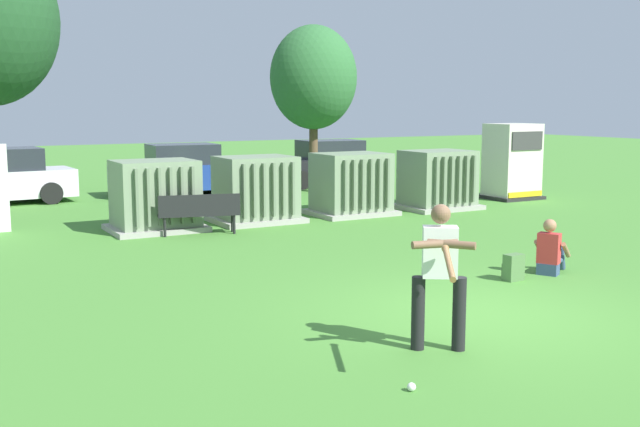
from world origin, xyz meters
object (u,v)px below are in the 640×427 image
transformer_west (155,197)px  park_bench (199,211)px  transformer_mid_west (256,190)px  transformer_mid_east (351,185)px  sports_ball (411,387)px  transformer_east (438,180)px  backpack (513,268)px  batter (440,270)px  seated_spectator (550,252)px  generator_enclosure (512,162)px  parked_car_left_of_center (180,171)px  parked_car_right_of_center (327,164)px

transformer_west → park_bench: transformer_west is taller
transformer_mid_west → transformer_mid_east: same height
transformer_mid_west → sports_ball: transformer_mid_west is taller
transformer_east → backpack: bearing=-119.5°
park_bench → transformer_west: bearing=122.7°
batter → seated_spectator: 4.89m
generator_enclosure → park_bench: bearing=-171.6°
sports_ball → parked_car_left_of_center: bearing=78.8°
transformer_mid_west → batter: (-2.20, -10.09, 0.19)m
transformer_mid_west → backpack: 7.90m
park_bench → parked_car_left_of_center: size_ratio=0.43×
transformer_west → transformer_mid_east: size_ratio=1.00×
transformer_east → batter: (-7.59, -9.83, 0.19)m
generator_enclosure → parked_car_right_of_center: generator_enclosure is taller
transformer_east → seated_spectator: bearing=-114.2°
backpack → transformer_mid_west: bearing=98.2°
generator_enclosure → seated_spectator: (-6.75, -8.17, -0.76)m
backpack → transformer_west: bearing=115.5°
transformer_west → parked_car_right_of_center: size_ratio=0.48×
transformer_west → parked_car_right_of_center: bearing=38.6°
generator_enclosure → sports_ball: bearing=-136.5°
parked_car_left_of_center → transformer_mid_east: bearing=-69.4°
park_bench → sports_ball: bearing=-97.7°
transformer_west → backpack: 8.57m
transformer_east → batter: batter is taller
transformer_west → transformer_east: same height
transformer_mid_west → transformer_east: size_ratio=1.00×
generator_enclosure → backpack: (-7.66, -8.24, -0.92)m
generator_enclosure → sports_ball: (-12.00, -11.41, -1.09)m
generator_enclosure → park_bench: (-10.67, -1.57, -0.60)m
seated_spectator → parked_car_left_of_center: 14.34m
sports_ball → parked_car_right_of_center: parked_car_right_of_center is taller
transformer_mid_east → batter: bearing=-116.1°
transformer_west → seated_spectator: (4.59, -7.64, -0.41)m
transformer_west → seated_spectator: bearing=-59.0°
sports_ball → backpack: size_ratio=0.20×
backpack → transformer_mid_east: bearing=78.5°
backpack → parked_car_left_of_center: bearing=93.6°
backpack → sports_ball: bearing=-143.9°
park_bench → parked_car_right_of_center: (7.60, 7.65, 0.22)m
batter → parked_car_left_of_center: (2.43, 16.58, -0.22)m
sports_ball → seated_spectator: seated_spectator is taller
generator_enclosure → seated_spectator: generator_enclosure is taller
transformer_west → sports_ball: transformer_west is taller
park_bench → transformer_mid_east: bearing=13.0°
transformer_mid_west → generator_enclosure: 8.80m
seated_spectator → transformer_mid_west: bearing=104.7°
transformer_west → batter: batter is taller
transformer_mid_east → park_bench: transformer_mid_east is taller
transformer_east → parked_car_left_of_center: 8.50m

